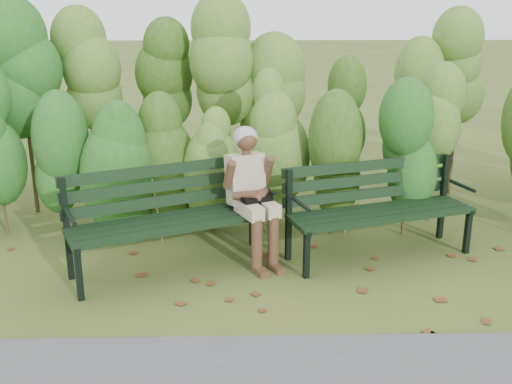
{
  "coord_description": "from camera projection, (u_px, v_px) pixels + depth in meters",
  "views": [
    {
      "loc": [
        -0.12,
        -4.93,
        2.4
      ],
      "look_at": [
        0.0,
        0.35,
        0.75
      ],
      "focal_mm": 42.0,
      "sensor_mm": 36.0,
      "label": 1
    }
  ],
  "objects": [
    {
      "name": "ground",
      "position": [
        257.0,
        282.0,
        5.43
      ],
      "size": [
        80.0,
        80.0,
        0.0
      ],
      "primitive_type": "plane",
      "color": "#3E4F20"
    },
    {
      "name": "hedge_band",
      "position": [
        253.0,
        110.0,
        6.83
      ],
      "size": [
        11.04,
        1.67,
        2.42
      ],
      "color": "#47381E",
      "rests_on": "ground"
    },
    {
      "name": "leaf_litter",
      "position": [
        277.0,
        276.0,
        5.55
      ],
      "size": [
        5.64,
        2.15,
        0.01
      ],
      "color": "brown",
      "rests_on": "ground"
    },
    {
      "name": "bench_left",
      "position": [
        170.0,
        210.0,
        5.61
      ],
      "size": [
        2.02,
        1.38,
        0.97
      ],
      "color": "black",
      "rests_on": "ground"
    },
    {
      "name": "bench_right",
      "position": [
        376.0,
        202.0,
        5.92
      ],
      "size": [
        1.94,
        1.14,
        0.92
      ],
      "color": "black",
      "rests_on": "ground"
    },
    {
      "name": "seated_woman",
      "position": [
        251.0,
        186.0,
        5.71
      ],
      "size": [
        0.6,
        0.78,
        1.31
      ],
      "color": "tan",
      "rests_on": "ground"
    }
  ]
}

